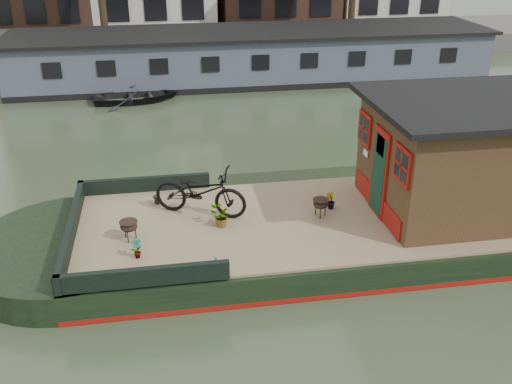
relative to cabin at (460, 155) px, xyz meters
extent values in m
plane|color=#343F28|center=(-2.19, 0.00, -1.88)|extent=(120.00, 120.00, 0.00)
cube|color=black|center=(-2.19, 0.00, -1.58)|extent=(12.00, 4.00, 0.60)
cylinder|color=black|center=(-8.19, 0.00, -1.58)|extent=(4.00, 4.00, 0.60)
cube|color=maroon|center=(-2.19, 0.00, -1.82)|extent=(12.02, 4.02, 0.10)
cube|color=#836751|center=(-2.19, 0.00, -1.25)|extent=(11.80, 3.80, 0.05)
cube|color=black|center=(-8.11, 0.00, -1.05)|extent=(0.12, 4.00, 0.35)
cube|color=black|center=(-6.69, 1.92, -1.05)|extent=(3.00, 0.12, 0.35)
cube|color=black|center=(-6.69, -1.92, -1.05)|extent=(3.00, 0.12, 0.35)
cube|color=#311C13|center=(0.01, 0.00, -0.08)|extent=(3.50, 3.00, 2.30)
cube|color=black|center=(0.01, 0.00, 1.13)|extent=(4.00, 3.50, 0.12)
cube|color=maroon|center=(-1.77, 0.00, -0.28)|extent=(0.06, 0.80, 1.90)
cube|color=black|center=(-1.79, 0.00, -0.33)|extent=(0.04, 0.64, 1.70)
cube|color=maroon|center=(-1.77, -1.05, 0.32)|extent=(0.06, 0.72, 0.72)
cube|color=maroon|center=(-1.77, 1.05, 0.32)|extent=(0.06, 0.72, 0.72)
imported|color=black|center=(-5.49, 0.57, -0.70)|extent=(2.14, 1.47, 1.07)
imported|color=#A25C2E|center=(-6.81, -1.00, -1.02)|extent=(0.26, 0.23, 0.42)
imported|color=brown|center=(-2.68, 0.35, -1.05)|extent=(0.25, 0.26, 0.36)
imported|color=#96392B|center=(-5.14, -0.05, -1.01)|extent=(0.42, 0.37, 0.44)
imported|color=brown|center=(-5.40, -1.70, -1.07)|extent=(0.13, 0.18, 0.32)
cylinder|color=black|center=(-6.42, 1.22, -1.14)|extent=(0.16, 0.16, 0.18)
cylinder|color=black|center=(-5.80, -1.70, -1.13)|extent=(0.17, 0.17, 0.19)
imported|color=black|center=(-7.14, 11.50, -1.54)|extent=(3.57, 2.76, 0.68)
cube|color=#44495A|center=(-2.19, 14.00, -0.88)|extent=(20.00, 4.00, 2.00)
cube|color=black|center=(-2.19, 14.00, 0.17)|extent=(20.40, 4.40, 0.12)
cube|color=black|center=(-2.19, 14.00, -1.76)|extent=(20.00, 4.05, 0.24)
cube|color=#47443F|center=(-2.19, 20.50, -1.43)|extent=(60.00, 6.00, 0.90)
camera|label=1|loc=(-6.12, -10.32, 4.53)|focal=40.00mm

